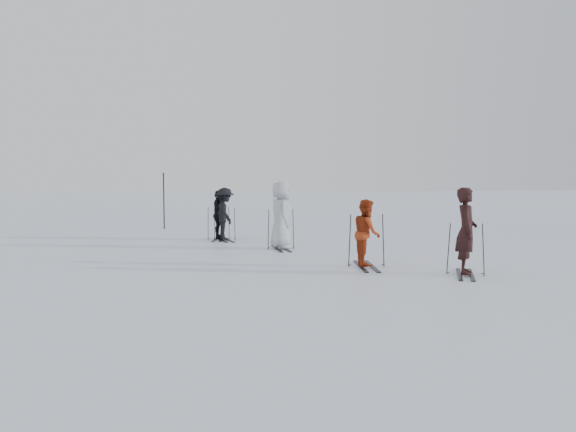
% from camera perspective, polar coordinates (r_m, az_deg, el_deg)
% --- Properties ---
extents(ground, '(120.00, 120.00, 0.00)m').
position_cam_1_polar(ground, '(15.12, 0.84, -4.04)').
color(ground, silver).
rests_on(ground, ground).
extents(skier_near_dark, '(0.71, 0.81, 1.86)m').
position_cam_1_polar(skier_near_dark, '(12.64, 17.65, -1.58)').
color(skier_near_dark, black).
rests_on(skier_near_dark, ground).
extents(skier_red, '(0.73, 0.86, 1.57)m').
position_cam_1_polar(skier_red, '(13.30, 7.99, -1.80)').
color(skier_red, '#9A3011').
rests_on(skier_red, ground).
extents(skier_grey, '(0.65, 0.97, 1.96)m').
position_cam_1_polar(skier_grey, '(16.41, -0.72, 0.03)').
color(skier_grey, '#ADB1B7').
rests_on(skier_grey, ground).
extents(skier_uphill_left, '(0.58, 1.02, 1.63)m').
position_cam_1_polar(skier_uphill_left, '(19.03, -7.07, 0.06)').
color(skier_uphill_left, black).
rests_on(skier_uphill_left, ground).
extents(skier_uphill_far, '(0.79, 1.19, 1.73)m').
position_cam_1_polar(skier_uphill_far, '(18.75, -6.45, 0.16)').
color(skier_uphill_far, black).
rests_on(skier_uphill_far, ground).
extents(skis_near_dark, '(1.81, 1.49, 1.17)m').
position_cam_1_polar(skis_near_dark, '(12.68, 17.62, -3.15)').
color(skis_near_dark, black).
rests_on(skis_near_dark, ground).
extents(skis_red, '(1.92, 1.26, 1.30)m').
position_cam_1_polar(skis_red, '(13.31, 7.98, -2.38)').
color(skis_red, black).
rests_on(skis_red, ground).
extents(skis_grey, '(1.68, 0.92, 1.21)m').
position_cam_1_polar(skis_grey, '(16.44, -0.72, -1.27)').
color(skis_grey, black).
rests_on(skis_grey, ground).
extents(skis_uphill_left, '(1.70, 1.13, 1.15)m').
position_cam_1_polar(skis_uphill_left, '(19.05, -7.07, -0.67)').
color(skis_uphill_left, black).
rests_on(skis_uphill_left, ground).
extents(skis_uphill_far, '(1.63, 1.01, 1.12)m').
position_cam_1_polar(skis_uphill_far, '(18.77, -6.44, -0.77)').
color(skis_uphill_far, black).
rests_on(skis_uphill_far, ground).
extents(piste_marker, '(0.06, 0.06, 2.28)m').
position_cam_1_polar(piste_marker, '(23.27, -12.50, 1.52)').
color(piste_marker, black).
rests_on(piste_marker, ground).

